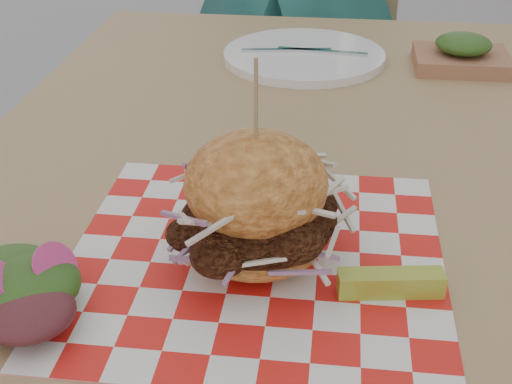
{
  "coord_description": "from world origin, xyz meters",
  "views": [
    {
      "loc": [
        0.19,
        -0.9,
        1.15
      ],
      "look_at": [
        0.12,
        -0.33,
        0.82
      ],
      "focal_mm": 50.0,
      "sensor_mm": 36.0,
      "label": 1
    }
  ],
  "objects": [
    {
      "name": "place_setting",
      "position": [
        0.13,
        0.25,
        0.76
      ],
      "size": [
        0.27,
        0.27,
        0.02
      ],
      "color": "white",
      "rests_on": "patio_table"
    },
    {
      "name": "pickle_spear",
      "position": [
        0.25,
        -0.38,
        0.76
      ],
      "size": [
        0.1,
        0.04,
        0.02
      ],
      "primitive_type": "cube",
      "rotation": [
        0.0,
        0.0,
        0.15
      ],
      "color": "#A8AF33",
      "rests_on": "paper_liner"
    },
    {
      "name": "sandwich",
      "position": [
        0.12,
        -0.33,
        0.81
      ],
      "size": [
        0.18,
        0.18,
        0.2
      ],
      "color": "#DF8E3F",
      "rests_on": "paper_liner"
    },
    {
      "name": "patio_table",
      "position": [
        0.13,
        -0.1,
        0.67
      ],
      "size": [
        0.8,
        1.2,
        0.75
      ],
      "color": "#A4825B",
      "rests_on": "ground"
    },
    {
      "name": "patio_chair",
      "position": [
        0.14,
        0.98,
        0.55
      ],
      "size": [
        0.46,
        0.47,
        0.95
      ],
      "rotation": [
        0.0,
        0.0,
        -0.1
      ],
      "color": "#A4825B",
      "rests_on": "ground"
    },
    {
      "name": "paper_liner",
      "position": [
        0.12,
        -0.33,
        0.75
      ],
      "size": [
        0.36,
        0.36,
        0.0
      ],
      "primitive_type": "cube",
      "color": "red",
      "rests_on": "patio_table"
    },
    {
      "name": "kraft_tray",
      "position": [
        0.39,
        0.24,
        0.77
      ],
      "size": [
        0.15,
        0.12,
        0.06
      ],
      "color": "#996445",
      "rests_on": "patio_table"
    },
    {
      "name": "side_salad",
      "position": [
        -0.06,
        -0.44,
        0.76
      ],
      "size": [
        0.14,
        0.14,
        0.05
      ],
      "color": "#3F1419",
      "rests_on": "patio_table"
    }
  ]
}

